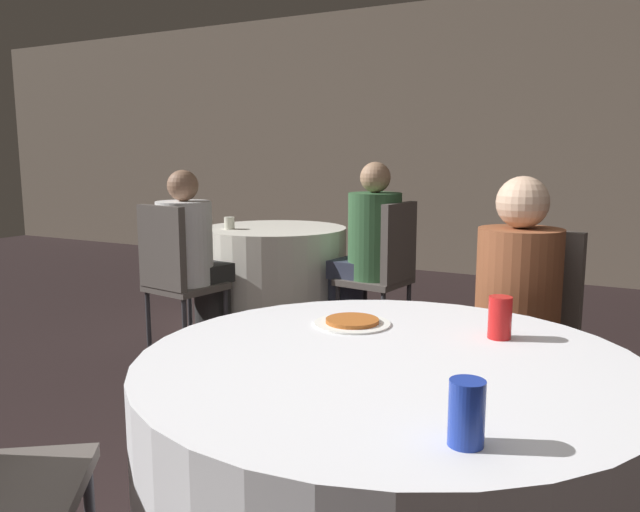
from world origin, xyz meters
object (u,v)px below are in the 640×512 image
object	(u,v)px
pizza_plate_near	(352,322)
soda_can_red	(500,318)
table_near	(386,487)
person_green_jacket	(366,252)
chair_far_east	(387,263)
soda_can_blue	(467,413)
person_white_shirt	(194,260)
chair_far_south	(173,269)
chair_near_north	(524,329)
person_floral_shirt	(510,331)
table_far	(275,276)

from	to	relation	value
pizza_plate_near	soda_can_red	bearing A→B (deg)	8.24
table_near	person_green_jacket	distance (m)	2.50
person_green_jacket	pizza_plate_near	size ratio (longest dim) A/B	5.05
chair_far_east	soda_can_blue	distance (m)	2.90
table_near	pizza_plate_near	world-z (taller)	pizza_plate_near
person_white_shirt	chair_far_south	bearing A→B (deg)	-90.00
chair_near_north	soda_can_red	distance (m)	0.79
person_white_shirt	person_floral_shirt	bearing A→B (deg)	-9.55
soda_can_blue	soda_can_red	world-z (taller)	same
chair_near_north	chair_far_south	world-z (taller)	same
chair_far_east	pizza_plate_near	bearing A→B (deg)	-153.50
person_white_shirt	pizza_plate_near	xyz separation A→B (m)	(1.73, -1.35, 0.14)
person_white_shirt	pizza_plate_near	world-z (taller)	person_white_shirt
table_near	pizza_plate_near	bearing A→B (deg)	131.53
person_green_jacket	soda_can_blue	size ratio (longest dim) A/B	9.81
chair_far_south	pizza_plate_near	distance (m)	2.13
table_near	chair_near_north	xyz separation A→B (m)	(0.16, 1.06, 0.19)
chair_near_north	person_white_shirt	distance (m)	2.18
table_far	chair_far_south	distance (m)	0.96
chair_far_south	table_far	bearing A→B (deg)	90.00
table_near	person_floral_shirt	size ratio (longest dim) A/B	1.13
table_near	person_floral_shirt	world-z (taller)	person_floral_shirt
soda_can_blue	chair_near_north	bearing A→B (deg)	95.50
chair_near_north	person_floral_shirt	bearing A→B (deg)	90.00
person_floral_shirt	person_white_shirt	distance (m)	2.20
person_green_jacket	person_white_shirt	xyz separation A→B (m)	(-0.90, -0.66, -0.02)
table_near	soda_can_red	bearing A→B (deg)	55.23
person_floral_shirt	soda_can_blue	world-z (taller)	person_floral_shirt
chair_far_east	pizza_plate_near	distance (m)	2.11
chair_near_north	pizza_plate_near	size ratio (longest dim) A/B	3.98
table_near	chair_far_south	size ratio (longest dim) A/B	1.39
soda_can_blue	person_white_shirt	bearing A→B (deg)	138.43
table_near	table_far	world-z (taller)	same
person_floral_shirt	pizza_plate_near	world-z (taller)	person_floral_shirt
table_far	person_floral_shirt	xyz separation A→B (m)	(1.96, -1.47, 0.22)
soda_can_red	person_white_shirt	bearing A→B (deg)	149.16
table_near	person_floral_shirt	xyz separation A→B (m)	(0.14, 0.89, 0.22)
chair_far_east	table_near	bearing A→B (deg)	-150.44
person_white_shirt	soda_can_red	world-z (taller)	person_white_shirt
table_far	soda_can_blue	size ratio (longest dim) A/B	8.56
pizza_plate_near	person_white_shirt	bearing A→B (deg)	141.92
table_far	person_white_shirt	xyz separation A→B (m)	(-0.12, -0.77, 0.22)
chair_near_north	person_green_jacket	bearing A→B (deg)	-35.84
chair_far_south	soda_can_red	bearing A→B (deg)	-18.12
chair_far_east	soda_can_red	world-z (taller)	chair_far_east
chair_far_south	soda_can_blue	size ratio (longest dim) A/B	7.74
chair_far_east	person_green_jacket	bearing A→B (deg)	90.00
table_far	person_green_jacket	world-z (taller)	person_green_jacket
chair_near_north	soda_can_red	world-z (taller)	chair_near_north
table_near	chair_near_north	size ratio (longest dim) A/B	1.39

